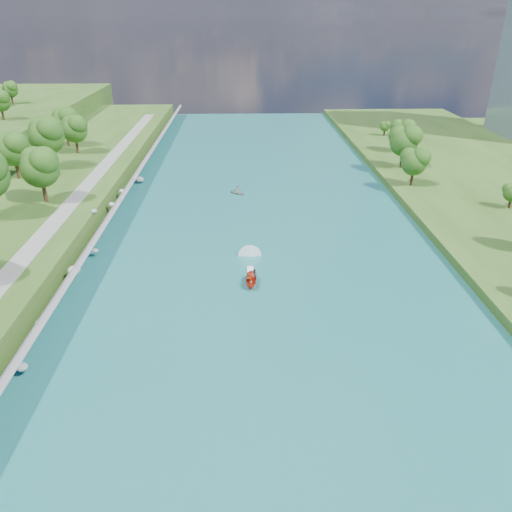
{
  "coord_description": "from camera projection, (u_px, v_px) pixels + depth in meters",
  "views": [
    {
      "loc": [
        -2.94,
        -46.76,
        33.17
      ],
      "look_at": [
        -1.08,
        16.08,
        2.5
      ],
      "focal_mm": 35.0,
      "sensor_mm": 36.0,
      "label": 1
    }
  ],
  "objects": [
    {
      "name": "ground",
      "position": [
        270.0,
        338.0,
        56.63
      ],
      "size": [
        260.0,
        260.0,
        0.0
      ],
      "primitive_type": "plane",
      "color": "#2D5119",
      "rests_on": "ground"
    },
    {
      "name": "river_water",
      "position": [
        262.0,
        259.0,
        74.58
      ],
      "size": [
        55.0,
        240.0,
        0.1
      ],
      "primitive_type": "cube",
      "color": "#196262",
      "rests_on": "ground"
    },
    {
      "name": "riprap_bank",
      "position": [
        85.0,
        253.0,
        72.41
      ],
      "size": [
        3.99,
        236.0,
        4.21
      ],
      "color": "slate",
      "rests_on": "ground"
    },
    {
      "name": "motorboat",
      "position": [
        251.0,
        274.0,
        68.76
      ],
      "size": [
        3.6,
        18.73,
        2.05
      ],
      "rotation": [
        0.0,
        0.0,
        3.09
      ],
      "color": "red",
      "rests_on": "river_water"
    },
    {
      "name": "riverside_path",
      "position": [
        39.0,
        240.0,
        72.17
      ],
      "size": [
        3.0,
        200.0,
        0.1
      ],
      "primitive_type": "cube",
      "color": "gray",
      "rests_on": "berm_west"
    },
    {
      "name": "raft",
      "position": [
        238.0,
        192.0,
        101.32
      ],
      "size": [
        4.01,
        3.95,
        1.67
      ],
      "rotation": [
        0.0,
        0.0,
        0.83
      ],
      "color": "gray",
      "rests_on": "river_water"
    },
    {
      "name": "trees_east",
      "position": [
        488.0,
        200.0,
        79.69
      ],
      "size": [
        18.0,
        141.42,
        11.21
      ],
      "color": "#194913",
      "rests_on": "berm_east"
    }
  ]
}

